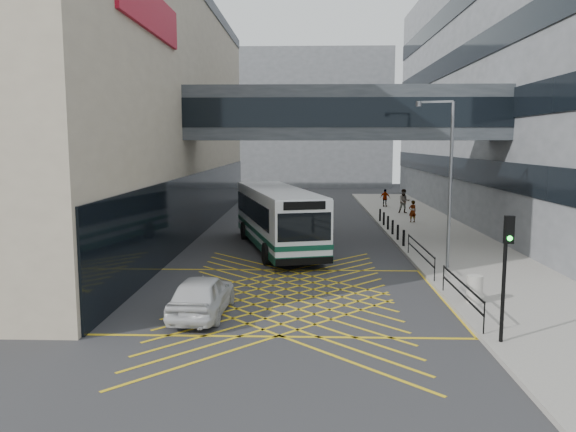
# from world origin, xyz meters

# --- Properties ---
(ground) EXTENTS (120.00, 120.00, 0.00)m
(ground) POSITION_xyz_m (0.00, 0.00, 0.00)
(ground) COLOR #333335
(building_whsmith) EXTENTS (24.17, 42.00, 16.00)m
(building_whsmith) POSITION_xyz_m (-17.98, 16.00, 8.00)
(building_whsmith) COLOR #B5A68B
(building_whsmith) RESTS_ON ground
(building_far) EXTENTS (28.00, 16.00, 18.00)m
(building_far) POSITION_xyz_m (-2.00, 60.00, 9.00)
(building_far) COLOR slate
(building_far) RESTS_ON ground
(skybridge) EXTENTS (20.00, 4.10, 3.00)m
(skybridge) POSITION_xyz_m (3.00, 12.00, 7.50)
(skybridge) COLOR #3A3F44
(skybridge) RESTS_ON ground
(pavement) EXTENTS (6.00, 54.00, 0.16)m
(pavement) POSITION_xyz_m (9.00, 15.00, 0.08)
(pavement) COLOR gray
(pavement) RESTS_ON ground
(box_junction) EXTENTS (12.00, 9.00, 0.01)m
(box_junction) POSITION_xyz_m (0.00, 0.00, 0.00)
(box_junction) COLOR gold
(box_junction) RESTS_ON ground
(bus) EXTENTS (5.69, 12.27, 3.36)m
(bus) POSITION_xyz_m (-0.79, 9.84, 1.80)
(bus) COLOR white
(bus) RESTS_ON ground
(car_white) EXTENTS (2.11, 4.67, 1.45)m
(car_white) POSITION_xyz_m (-2.73, -2.43, 0.73)
(car_white) COLOR silver
(car_white) RESTS_ON ground
(car_dark) EXTENTS (2.17, 4.41, 1.33)m
(car_dark) POSITION_xyz_m (0.77, 8.87, 0.66)
(car_dark) COLOR black
(car_dark) RESTS_ON ground
(car_silver) EXTENTS (2.64, 4.90, 1.45)m
(car_silver) POSITION_xyz_m (0.76, 17.04, 0.72)
(car_silver) COLOR gray
(car_silver) RESTS_ON ground
(traffic_light) EXTENTS (0.26, 0.42, 3.70)m
(traffic_light) POSITION_xyz_m (6.45, -5.25, 2.57)
(traffic_light) COLOR black
(traffic_light) RESTS_ON pavement
(street_lamp) EXTENTS (1.70, 0.65, 7.57)m
(street_lamp) POSITION_xyz_m (7.16, 4.65, 4.47)
(street_lamp) COLOR slate
(street_lamp) RESTS_ON pavement
(litter_bin) EXTENTS (0.57, 0.57, 0.99)m
(litter_bin) POSITION_xyz_m (6.86, -1.13, 0.65)
(litter_bin) COLOR #ADA89E
(litter_bin) RESTS_ON pavement
(kerb_railings) EXTENTS (0.05, 12.54, 1.00)m
(kerb_railings) POSITION_xyz_m (6.15, 1.78, 0.88)
(kerb_railings) COLOR black
(kerb_railings) RESTS_ON pavement
(bollards) EXTENTS (0.14, 10.14, 0.90)m
(bollards) POSITION_xyz_m (6.25, 15.00, 0.61)
(bollards) COLOR black
(bollards) RESTS_ON pavement
(pedestrian_a) EXTENTS (0.74, 0.64, 1.57)m
(pedestrian_a) POSITION_xyz_m (8.51, 19.50, 0.95)
(pedestrian_a) COLOR gray
(pedestrian_a) RESTS_ON pavement
(pedestrian_b) EXTENTS (0.98, 0.61, 1.94)m
(pedestrian_b) POSITION_xyz_m (8.81, 24.76, 1.13)
(pedestrian_b) COLOR gray
(pedestrian_b) RESTS_ON pavement
(pedestrian_c) EXTENTS (1.03, 0.81, 1.57)m
(pedestrian_c) POSITION_xyz_m (7.92, 29.37, 0.95)
(pedestrian_c) COLOR gray
(pedestrian_c) RESTS_ON pavement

